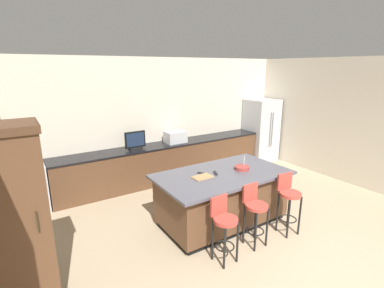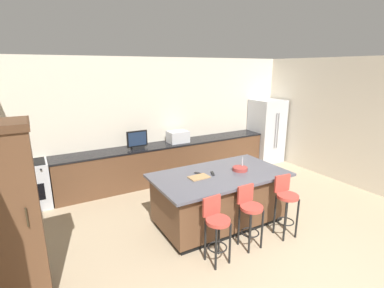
{
  "view_description": "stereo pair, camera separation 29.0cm",
  "coord_description": "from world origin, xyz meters",
  "px_view_note": "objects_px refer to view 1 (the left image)",
  "views": [
    {
      "loc": [
        -3.06,
        -1.64,
        2.67
      ],
      "look_at": [
        -0.1,
        2.99,
        1.18
      ],
      "focal_mm": 26.65,
      "sensor_mm": 36.0,
      "label": 1
    },
    {
      "loc": [
        -2.81,
        -1.79,
        2.67
      ],
      "look_at": [
        -0.1,
        2.99,
        1.18
      ],
      "focal_mm": 26.65,
      "sensor_mm": 36.0,
      "label": 2
    }
  ],
  "objects_px": {
    "cell_phone": "(201,173)",
    "bar_stool_center": "(255,210)",
    "bar_stool_left": "(224,224)",
    "tv_remote": "(215,173)",
    "bar_stool_right": "(288,198)",
    "tv_monitor": "(135,141)",
    "refrigerator": "(261,130)",
    "cutting_board": "(202,177)",
    "fruit_bowl": "(242,168)",
    "range_oven": "(25,189)",
    "microwave": "(175,137)",
    "kitchen_island": "(222,197)",
    "cabinet_tower": "(15,220)"
  },
  "relations": [
    {
      "from": "cell_phone",
      "to": "bar_stool_center",
      "type": "bearing_deg",
      "value": -95.99
    },
    {
      "from": "bar_stool_left",
      "to": "tv_remote",
      "type": "height_order",
      "value": "bar_stool_left"
    },
    {
      "from": "bar_stool_right",
      "to": "bar_stool_center",
      "type": "bearing_deg",
      "value": -177.93
    },
    {
      "from": "bar_stool_center",
      "to": "tv_monitor",
      "type": "bearing_deg",
      "value": 101.96
    },
    {
      "from": "refrigerator",
      "to": "bar_stool_left",
      "type": "relative_size",
      "value": 1.88
    },
    {
      "from": "bar_stool_center",
      "to": "bar_stool_right",
      "type": "distance_m",
      "value": 0.7
    },
    {
      "from": "cutting_board",
      "to": "refrigerator",
      "type": "bearing_deg",
      "value": 31.26
    },
    {
      "from": "cell_phone",
      "to": "tv_remote",
      "type": "height_order",
      "value": "tv_remote"
    },
    {
      "from": "bar_stool_center",
      "to": "fruit_bowl",
      "type": "xyz_separation_m",
      "value": [
        0.4,
        0.75,
        0.37
      ]
    },
    {
      "from": "cutting_board",
      "to": "range_oven",
      "type": "bearing_deg",
      "value": 138.04
    },
    {
      "from": "microwave",
      "to": "cell_phone",
      "type": "relative_size",
      "value": 3.2
    },
    {
      "from": "fruit_bowl",
      "to": "cell_phone",
      "type": "distance_m",
      "value": 0.75
    },
    {
      "from": "kitchen_island",
      "to": "cutting_board",
      "type": "relative_size",
      "value": 6.91
    },
    {
      "from": "range_oven",
      "to": "kitchen_island",
      "type": "bearing_deg",
      "value": -38.07
    },
    {
      "from": "fruit_bowl",
      "to": "tv_remote",
      "type": "distance_m",
      "value": 0.52
    },
    {
      "from": "refrigerator",
      "to": "cell_phone",
      "type": "bearing_deg",
      "value": -150.07
    },
    {
      "from": "range_oven",
      "to": "bar_stool_center",
      "type": "height_order",
      "value": "bar_stool_center"
    },
    {
      "from": "kitchen_island",
      "to": "cell_phone",
      "type": "bearing_deg",
      "value": 149.12
    },
    {
      "from": "cabinet_tower",
      "to": "microwave",
      "type": "relative_size",
      "value": 4.46
    },
    {
      "from": "bar_stool_center",
      "to": "bar_stool_right",
      "type": "relative_size",
      "value": 0.96
    },
    {
      "from": "tv_monitor",
      "to": "tv_remote",
      "type": "height_order",
      "value": "tv_monitor"
    },
    {
      "from": "kitchen_island",
      "to": "cabinet_tower",
      "type": "bearing_deg",
      "value": -174.23
    },
    {
      "from": "refrigerator",
      "to": "tv_remote",
      "type": "bearing_deg",
      "value": -146.86
    },
    {
      "from": "tv_remote",
      "to": "cutting_board",
      "type": "bearing_deg",
      "value": -150.86
    },
    {
      "from": "range_oven",
      "to": "cutting_board",
      "type": "distance_m",
      "value": 3.37
    },
    {
      "from": "cell_phone",
      "to": "tv_remote",
      "type": "xyz_separation_m",
      "value": [
        0.2,
        -0.14,
        0.01
      ]
    },
    {
      "from": "cabinet_tower",
      "to": "bar_stool_left",
      "type": "xyz_separation_m",
      "value": [
        2.39,
        -0.53,
        -0.55
      ]
    },
    {
      "from": "bar_stool_center",
      "to": "tv_remote",
      "type": "bearing_deg",
      "value": 96.77
    },
    {
      "from": "cabinet_tower",
      "to": "tv_monitor",
      "type": "bearing_deg",
      "value": 47.14
    },
    {
      "from": "bar_stool_right",
      "to": "cell_phone",
      "type": "height_order",
      "value": "bar_stool_right"
    },
    {
      "from": "cabinet_tower",
      "to": "bar_stool_right",
      "type": "relative_size",
      "value": 2.14
    },
    {
      "from": "refrigerator",
      "to": "range_oven",
      "type": "xyz_separation_m",
      "value": [
        -6.04,
        0.08,
        -0.43
      ]
    },
    {
      "from": "bar_stool_left",
      "to": "bar_stool_center",
      "type": "distance_m",
      "value": 0.64
    },
    {
      "from": "tv_remote",
      "to": "cutting_board",
      "type": "distance_m",
      "value": 0.29
    },
    {
      "from": "kitchen_island",
      "to": "fruit_bowl",
      "type": "height_order",
      "value": "fruit_bowl"
    },
    {
      "from": "refrigerator",
      "to": "fruit_bowl",
      "type": "bearing_deg",
      "value": -141.05
    },
    {
      "from": "kitchen_island",
      "to": "bar_stool_right",
      "type": "xyz_separation_m",
      "value": [
        0.7,
        -0.85,
        0.14
      ]
    },
    {
      "from": "refrigerator",
      "to": "fruit_bowl",
      "type": "xyz_separation_m",
      "value": [
        -2.75,
        -2.23,
        0.05
      ]
    },
    {
      "from": "bar_stool_right",
      "to": "fruit_bowl",
      "type": "xyz_separation_m",
      "value": [
        -0.3,
        0.8,
        0.34
      ]
    },
    {
      "from": "bar_stool_right",
      "to": "fruit_bowl",
      "type": "height_order",
      "value": "bar_stool_right"
    },
    {
      "from": "microwave",
      "to": "cutting_board",
      "type": "distance_m",
      "value": 2.36
    },
    {
      "from": "refrigerator",
      "to": "cabinet_tower",
      "type": "relative_size",
      "value": 0.83
    },
    {
      "from": "range_oven",
      "to": "bar_stool_center",
      "type": "distance_m",
      "value": 4.2
    },
    {
      "from": "kitchen_island",
      "to": "bar_stool_left",
      "type": "distance_m",
      "value": 1.06
    },
    {
      "from": "cabinet_tower",
      "to": "bar_stool_left",
      "type": "relative_size",
      "value": 2.26
    },
    {
      "from": "tv_monitor",
      "to": "bar_stool_left",
      "type": "height_order",
      "value": "tv_monitor"
    },
    {
      "from": "cabinet_tower",
      "to": "kitchen_island",
      "type": "bearing_deg",
      "value": 5.77
    },
    {
      "from": "cabinet_tower",
      "to": "bar_stool_right",
      "type": "height_order",
      "value": "cabinet_tower"
    },
    {
      "from": "bar_stool_right",
      "to": "cell_phone",
      "type": "relative_size",
      "value": 6.67
    },
    {
      "from": "cabinet_tower",
      "to": "refrigerator",
      "type": "bearing_deg",
      "value": 21.95
    }
  ]
}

